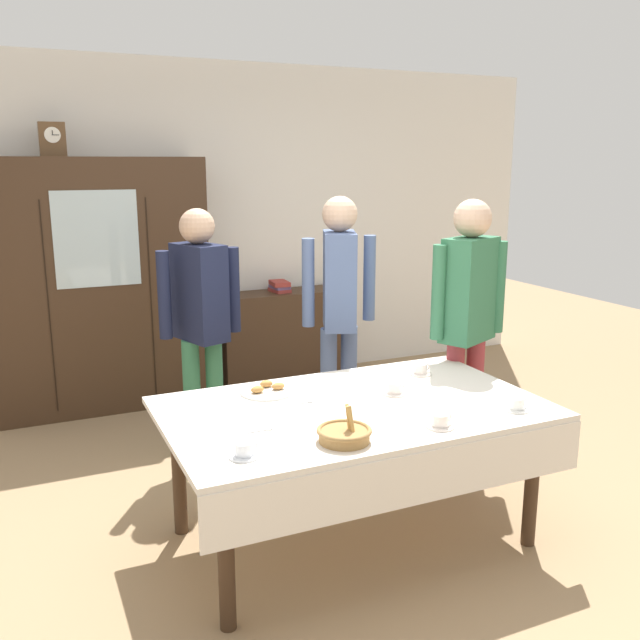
% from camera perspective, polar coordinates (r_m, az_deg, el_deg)
% --- Properties ---
extents(ground_plane, '(12.00, 12.00, 0.00)m').
position_cam_1_polar(ground_plane, '(3.90, 1.26, -16.19)').
color(ground_plane, '#997A56').
rests_on(ground_plane, ground).
extents(back_wall, '(6.40, 0.10, 2.70)m').
position_cam_1_polar(back_wall, '(5.93, -9.88, 7.48)').
color(back_wall, silver).
rests_on(back_wall, ground).
extents(dining_table, '(1.86, 1.13, 0.72)m').
position_cam_1_polar(dining_table, '(3.43, 3.04, -8.59)').
color(dining_table, '#3D2819').
rests_on(dining_table, ground).
extents(wall_cabinet, '(1.65, 0.46, 1.93)m').
position_cam_1_polar(wall_cabinet, '(5.53, -18.00, 2.65)').
color(wall_cabinet, '#3D2819').
rests_on(wall_cabinet, ground).
extents(mantel_clock, '(0.18, 0.11, 0.24)m').
position_cam_1_polar(mantel_clock, '(5.43, -21.28, 13.77)').
color(mantel_clock, brown).
rests_on(mantel_clock, wall_cabinet).
extents(bookshelf_low, '(1.07, 0.35, 0.80)m').
position_cam_1_polar(bookshelf_low, '(6.04, -3.31, -1.39)').
color(bookshelf_low, '#3D2819').
rests_on(bookshelf_low, ground).
extents(book_stack, '(0.16, 0.22, 0.09)m').
position_cam_1_polar(book_stack, '(5.95, -3.36, 2.81)').
color(book_stack, '#99332D').
rests_on(book_stack, bookshelf_low).
extents(tea_cup_front_edge, '(0.13, 0.13, 0.06)m').
position_cam_1_polar(tea_cup_front_edge, '(3.49, 15.96, -6.76)').
color(tea_cup_front_edge, white).
rests_on(tea_cup_front_edge, dining_table).
extents(tea_cup_far_right, '(0.13, 0.13, 0.06)m').
position_cam_1_polar(tea_cup_far_right, '(3.60, 6.19, -5.68)').
color(tea_cup_far_right, white).
rests_on(tea_cup_far_right, dining_table).
extents(tea_cup_mid_right, '(0.13, 0.13, 0.06)m').
position_cam_1_polar(tea_cup_mid_right, '(2.87, -6.30, -10.68)').
color(tea_cup_mid_right, white).
rests_on(tea_cup_mid_right, dining_table).
extents(tea_cup_mid_left, '(0.13, 0.13, 0.06)m').
position_cam_1_polar(tea_cup_mid_left, '(3.20, 9.95, -8.27)').
color(tea_cup_mid_left, white).
rests_on(tea_cup_mid_left, dining_table).
extents(tea_cup_far_left, '(0.13, 0.13, 0.06)m').
position_cam_1_polar(tea_cup_far_left, '(3.95, 8.33, -4.10)').
color(tea_cup_far_left, white).
rests_on(tea_cup_far_left, dining_table).
extents(bread_basket, '(0.24, 0.24, 0.16)m').
position_cam_1_polar(bread_basket, '(3.00, 2.03, -9.40)').
color(bread_basket, '#9E7542').
rests_on(bread_basket, dining_table).
extents(pastry_plate, '(0.28, 0.28, 0.05)m').
position_cam_1_polar(pastry_plate, '(3.62, -4.40, -5.80)').
color(pastry_plate, white).
rests_on(pastry_plate, dining_table).
extents(spoon_near_left, '(0.12, 0.02, 0.01)m').
position_cam_1_polar(spoon_near_left, '(3.13, -4.64, -9.06)').
color(spoon_near_left, silver).
rests_on(spoon_near_left, dining_table).
extents(spoon_near_right, '(0.12, 0.02, 0.01)m').
position_cam_1_polar(spoon_near_right, '(3.46, -1.23, -6.84)').
color(spoon_near_right, silver).
rests_on(spoon_near_right, dining_table).
extents(person_by_cabinet, '(0.52, 0.33, 1.69)m').
position_cam_1_polar(person_by_cabinet, '(4.26, 12.16, 0.92)').
color(person_by_cabinet, '#933338').
rests_on(person_by_cabinet, ground).
extents(person_behind_table_left, '(0.52, 0.40, 1.62)m').
position_cam_1_polar(person_behind_table_left, '(4.37, -9.88, 0.75)').
color(person_behind_table_left, '#33704C').
rests_on(person_behind_table_left, ground).
extents(person_near_right_end, '(0.52, 0.41, 1.69)m').
position_cam_1_polar(person_near_right_end, '(4.48, 1.60, 1.83)').
color(person_near_right_end, slate).
rests_on(person_near_right_end, ground).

